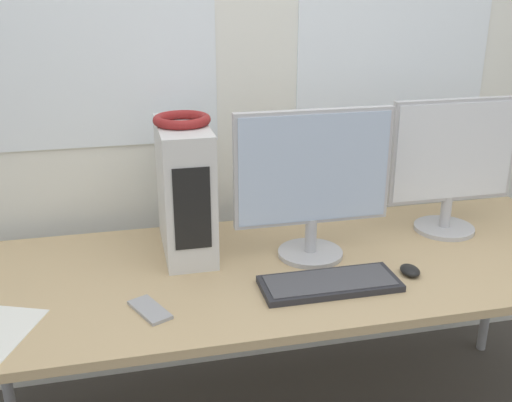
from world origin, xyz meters
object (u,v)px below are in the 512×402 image
at_px(keyboard, 330,283).
at_px(cell_phone, 150,310).
at_px(monitor_main, 313,179).
at_px(mouse, 410,270).
at_px(headphones, 182,120).
at_px(monitor_right_near, 452,162).
at_px(pc_tower, 185,189).

relative_size(keyboard, cell_phone, 2.56).
xyz_separation_m(keyboard, cell_phone, (-0.54, -0.02, -0.01)).
height_order(monitor_main, mouse, monitor_main).
height_order(headphones, mouse, headphones).
xyz_separation_m(headphones, keyboard, (0.39, -0.37, -0.44)).
bearing_deg(mouse, headphones, 152.05).
relative_size(headphones, monitor_right_near, 0.38).
relative_size(monitor_right_near, keyboard, 1.17).
height_order(headphones, keyboard, headphones).
xyz_separation_m(mouse, cell_phone, (-0.82, -0.04, -0.01)).
height_order(pc_tower, cell_phone, pc_tower).
bearing_deg(mouse, keyboard, -175.99).
bearing_deg(pc_tower, monitor_main, -20.42).
bearing_deg(monitor_right_near, pc_tower, 176.69).
bearing_deg(cell_phone, keyboard, -22.63).
bearing_deg(headphones, monitor_right_near, -3.36).
bearing_deg(pc_tower, mouse, -27.90).
bearing_deg(mouse, cell_phone, -177.14).
bearing_deg(pc_tower, headphones, 90.00).
height_order(mouse, cell_phone, mouse).
relative_size(mouse, cell_phone, 0.49).
bearing_deg(pc_tower, monitor_right_near, -3.31).
relative_size(keyboard, mouse, 5.21).
bearing_deg(monitor_main, mouse, -37.46).
bearing_deg(cell_phone, headphones, 43.66).
relative_size(pc_tower, mouse, 5.43).
height_order(monitor_right_near, cell_phone, monitor_right_near).
bearing_deg(headphones, keyboard, -43.71).
relative_size(headphones, cell_phone, 1.13).
distance_m(pc_tower, keyboard, 0.57).
xyz_separation_m(monitor_main, cell_phone, (-0.55, -0.24, -0.27)).
bearing_deg(monitor_right_near, cell_phone, -163.03).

